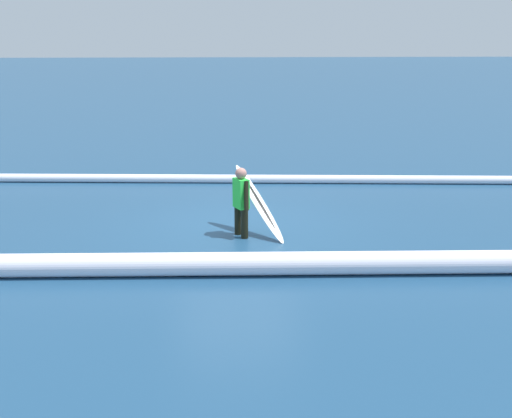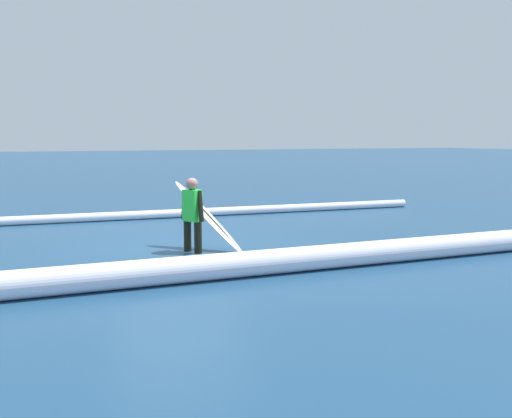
% 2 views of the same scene
% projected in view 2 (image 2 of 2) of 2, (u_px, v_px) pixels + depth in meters
% --- Properties ---
extents(ground_plane, '(164.92, 164.92, 0.00)m').
position_uv_depth(ground_plane, '(178.00, 245.00, 10.98)').
color(ground_plane, navy).
extents(surfer, '(0.33, 0.60, 1.36)m').
position_uv_depth(surfer, '(192.00, 211.00, 10.18)').
color(surfer, black).
rests_on(surfer, ground_plane).
extents(surfboard, '(1.08, 1.52, 1.28)m').
position_uv_depth(surfboard, '(208.00, 216.00, 10.49)').
color(surfboard, white).
rests_on(surfboard, ground_plane).
extents(wave_crest_foreground, '(20.12, 1.67, 0.22)m').
position_uv_depth(wave_crest_foreground, '(52.00, 219.00, 13.68)').
color(wave_crest_foreground, white).
rests_on(wave_crest_foreground, ground_plane).
extents(wave_crest_midground, '(20.35, 1.00, 0.39)m').
position_uv_depth(wave_crest_midground, '(191.00, 269.00, 8.12)').
color(wave_crest_midground, white).
rests_on(wave_crest_midground, ground_plane).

